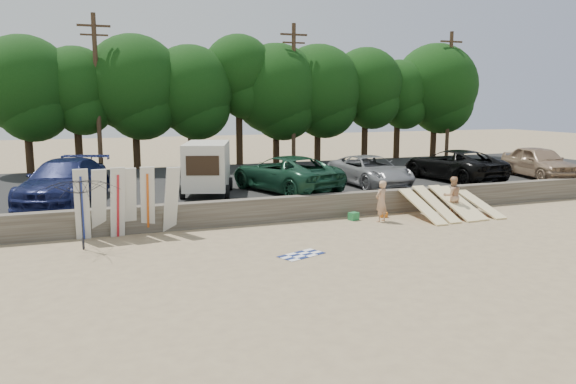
% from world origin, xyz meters
% --- Properties ---
extents(ground, '(120.00, 120.00, 0.00)m').
position_xyz_m(ground, '(0.00, 0.00, 0.00)').
color(ground, tan).
rests_on(ground, ground).
extents(seawall, '(44.00, 0.50, 1.00)m').
position_xyz_m(seawall, '(0.00, 3.00, 0.50)').
color(seawall, '#6B6356').
rests_on(seawall, ground).
extents(parking_lot, '(44.00, 14.50, 0.70)m').
position_xyz_m(parking_lot, '(0.00, 10.50, 0.35)').
color(parking_lot, '#282828').
rests_on(parking_lot, ground).
extents(treeline, '(33.58, 6.22, 8.40)m').
position_xyz_m(treeline, '(0.33, 17.55, 5.82)').
color(treeline, '#382616').
rests_on(treeline, parking_lot).
extents(utility_poles, '(25.80, 0.26, 9.00)m').
position_xyz_m(utility_poles, '(2.00, 16.00, 5.43)').
color(utility_poles, '#473321').
rests_on(utility_poles, parking_lot).
extents(box_trailer, '(2.92, 4.03, 2.32)m').
position_xyz_m(box_trailer, '(-5.89, 6.49, 2.00)').
color(box_trailer, beige).
rests_on(box_trailer, parking_lot).
extents(car_0, '(4.32, 6.58, 1.77)m').
position_xyz_m(car_0, '(-11.86, 6.48, 1.59)').
color(car_0, '#151C4C').
rests_on(car_0, parking_lot).
extents(car_1, '(4.38, 6.53, 1.66)m').
position_xyz_m(car_1, '(-2.30, 6.10, 1.53)').
color(car_1, '#173F2B').
rests_on(car_1, parking_lot).
extents(car_2, '(2.69, 5.40, 1.47)m').
position_xyz_m(car_2, '(2.26, 6.26, 1.44)').
color(car_2, gray).
rests_on(car_2, parking_lot).
extents(car_3, '(3.29, 6.11, 1.63)m').
position_xyz_m(car_3, '(7.33, 6.40, 1.52)').
color(car_3, black).
rests_on(car_3, parking_lot).
extents(car_4, '(2.98, 5.36, 1.72)m').
position_xyz_m(car_4, '(12.23, 5.44, 1.56)').
color(car_4, '#9F8165').
rests_on(car_4, parking_lot).
extents(surfboard_upright_0, '(0.50, 0.56, 2.56)m').
position_xyz_m(surfboard_upright_0, '(-11.25, 2.45, 1.28)').
color(surfboard_upright_0, silver).
rests_on(surfboard_upright_0, ground).
extents(surfboard_upright_1, '(0.60, 0.81, 2.52)m').
position_xyz_m(surfboard_upright_1, '(-10.69, 2.56, 1.26)').
color(surfboard_upright_1, silver).
rests_on(surfboard_upright_1, ground).
extents(surfboard_upright_2, '(0.58, 0.62, 2.57)m').
position_xyz_m(surfboard_upright_2, '(-10.06, 2.41, 1.28)').
color(surfboard_upright_2, silver).
rests_on(surfboard_upright_2, ground).
extents(surfboard_upright_3, '(0.51, 0.75, 2.52)m').
position_xyz_m(surfboard_upright_3, '(-9.65, 2.57, 1.26)').
color(surfboard_upright_3, silver).
rests_on(surfboard_upright_3, ground).
extents(surfboard_upright_4, '(0.52, 0.69, 2.54)m').
position_xyz_m(surfboard_upright_4, '(-9.00, 2.56, 1.27)').
color(surfboard_upright_4, silver).
rests_on(surfboard_upright_4, ground).
extents(surfboard_upright_5, '(0.61, 0.87, 2.51)m').
position_xyz_m(surfboard_upright_5, '(-8.16, 2.44, 1.25)').
color(surfboard_upright_5, silver).
rests_on(surfboard_upright_5, ground).
extents(surfboard_low_0, '(0.56, 2.85, 1.06)m').
position_xyz_m(surfboard_low_0, '(1.98, 1.30, 0.53)').
color(surfboard_low_0, '#F7DD9C').
rests_on(surfboard_low_0, ground).
extents(surfboard_low_1, '(0.56, 2.82, 1.15)m').
position_xyz_m(surfboard_low_1, '(2.71, 1.40, 0.58)').
color(surfboard_low_1, '#F7DD9C').
rests_on(surfboard_low_1, ground).
extents(surfboard_low_2, '(0.56, 2.83, 1.13)m').
position_xyz_m(surfboard_low_2, '(3.54, 1.38, 0.57)').
color(surfboard_low_2, '#F7DD9C').
rests_on(surfboard_low_2, ground).
extents(surfboard_low_3, '(0.56, 2.86, 1.05)m').
position_xyz_m(surfboard_low_3, '(4.09, 1.46, 0.52)').
color(surfboard_low_3, '#F7DD9C').
rests_on(surfboard_low_3, ground).
extents(surfboard_low_4, '(0.56, 2.90, 0.89)m').
position_xyz_m(surfboard_low_4, '(4.98, 1.44, 0.45)').
color(surfboard_low_4, '#F7DD9C').
rests_on(surfboard_low_4, ground).
extents(beachgoer_a, '(0.72, 0.61, 1.69)m').
position_xyz_m(beachgoer_a, '(0.11, 1.45, 0.84)').
color(beachgoer_a, tan).
rests_on(beachgoer_a, ground).
extents(beachgoer_b, '(0.95, 0.82, 1.68)m').
position_xyz_m(beachgoer_b, '(3.61, 1.50, 0.84)').
color(beachgoer_b, tan).
rests_on(beachgoer_b, ground).
extents(cooler, '(0.45, 0.40, 0.32)m').
position_xyz_m(cooler, '(-0.79, 2.11, 0.16)').
color(cooler, '#238242').
rests_on(cooler, ground).
extents(gear_bag, '(0.34, 0.30, 0.22)m').
position_xyz_m(gear_bag, '(0.66, 2.18, 0.11)').
color(gear_bag, orange).
rests_on(gear_bag, ground).
extents(beach_towel, '(1.94, 1.94, 0.00)m').
position_xyz_m(beach_towel, '(-4.81, -2.05, 0.01)').
color(beach_towel, white).
rests_on(beach_towel, ground).
extents(beach_umbrella, '(2.72, 2.66, 2.43)m').
position_xyz_m(beach_umbrella, '(-11.36, 1.12, 1.22)').
color(beach_umbrella, black).
rests_on(beach_umbrella, ground).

